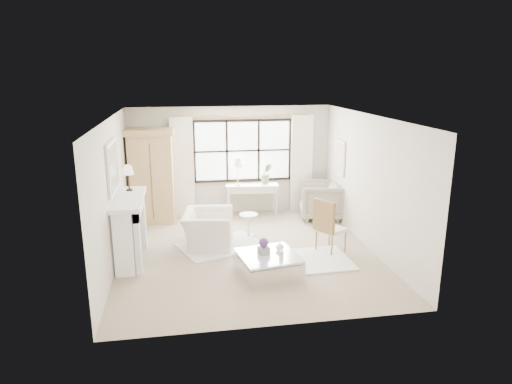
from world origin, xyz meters
The scene contains 32 objects.
floor centered at (0.00, 0.00, 0.00)m, with size 5.50×5.50×0.00m, color tan.
ceiling centered at (0.00, 0.00, 2.70)m, with size 5.50×5.50×0.00m, color white.
wall_back centered at (0.00, 2.75, 1.35)m, with size 5.00×5.00×0.00m, color beige.
wall_front centered at (0.00, -2.75, 1.35)m, with size 5.00×5.00×0.00m, color silver.
wall_left centered at (-2.50, 0.00, 1.35)m, with size 5.50×5.50×0.00m, color beige.
wall_right centered at (2.50, 0.00, 1.35)m, with size 5.50×5.50×0.00m, color beige.
window_pane centered at (0.30, 2.73, 1.60)m, with size 2.40×0.02×1.50m, color white.
window_frame centered at (0.30, 2.72, 1.60)m, with size 2.50×0.04×1.50m, color black, non-canonical shape.
curtain_rod centered at (0.30, 2.67, 2.47)m, with size 0.04×0.04×3.30m, color #A87F3A.
curtain_left centered at (-1.20, 2.65, 1.24)m, with size 0.55×0.10×2.47m, color silver.
curtain_right centered at (1.80, 2.65, 1.24)m, with size 0.55×0.10×2.47m, color white.
fireplace centered at (-2.27, 0.00, 0.65)m, with size 0.58×1.66×1.26m.
mirror_frame centered at (-2.47, 0.00, 1.84)m, with size 0.05×1.15×0.95m, color silver.
mirror_glass centered at (-2.44, 0.00, 1.84)m, with size 0.02×1.00×0.80m, color silver.
art_frame centered at (2.47, 1.70, 1.55)m, with size 0.04×0.62×0.82m, color silver.
art_canvas centered at (2.45, 1.70, 1.55)m, with size 0.01×0.52×0.72m, color beige.
mantel_lamp centered at (-2.26, 0.49, 1.65)m, with size 0.22×0.22×0.51m.
armoire centered at (-1.93, 2.35, 1.14)m, with size 1.16×0.76×2.24m.
console_table centered at (0.48, 2.44, 0.40)m, with size 1.34×0.58×0.80m.
console_lamp centered at (0.13, 2.42, 1.36)m, with size 0.28×0.28×0.69m.
orchid_plant centered at (0.84, 2.43, 1.06)m, with size 0.29×0.23×0.52m, color #576D49.
side_table centered at (0.17, 0.95, 0.33)m, with size 0.40×0.40×0.51m.
rug_left centered at (-0.48, 0.43, 0.01)m, with size 1.65×1.17×0.03m, color white.
rug_right centered at (1.07, -0.61, 0.02)m, with size 1.62×1.21×0.03m, color white.
club_armchair centered at (-0.74, 0.54, 0.36)m, with size 1.11×0.97×0.72m, color silver.
wingback_chair centered at (2.11, 1.94, 0.45)m, with size 0.97×1.00×0.91m, color gray.
french_chair centered at (1.65, -0.20, 0.31)m, with size 0.66×0.66×1.08m.
coffee_table centered at (0.22, -1.05, 0.18)m, with size 1.15×1.15×0.38m.
planter_box centered at (0.14, -1.01, 0.44)m, with size 0.17×0.17×0.13m, color gray.
planter_flowers centered at (0.14, -1.01, 0.59)m, with size 0.17×0.17×0.17m, color #552E75.
pillar_candle centered at (0.42, -1.21, 0.44)m, with size 0.08×0.08×0.12m, color beige.
coffee_vase centered at (0.47, -0.88, 0.46)m, with size 0.15×0.15×0.15m, color silver.
Camera 1 is at (-1.24, -8.43, 3.52)m, focal length 32.00 mm.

